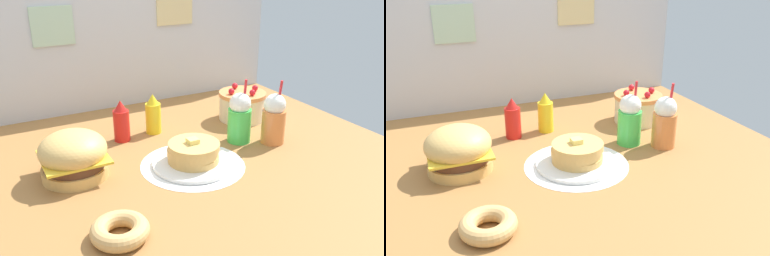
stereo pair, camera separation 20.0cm
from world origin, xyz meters
The scene contains 11 objects.
ground_plane centered at (0.00, 0.00, -0.01)m, with size 2.26×1.92×0.02m, color #9E6B38.
back_wall centered at (0.00, 0.96, 0.41)m, with size 2.26×0.04×0.80m.
doily_mat centered at (0.02, -0.03, 0.00)m, with size 0.50×0.50×0.00m, color white.
burger centered at (-0.49, 0.13, 0.10)m, with size 0.30×0.30×0.22m.
pancake_stack centered at (0.03, -0.03, 0.05)m, with size 0.39×0.39×0.14m.
layer_cake centered at (0.58, 0.36, 0.09)m, with size 0.29×0.29×0.21m.
ketchup_bottle centered at (-0.17, 0.41, 0.11)m, with size 0.09×0.09×0.23m.
mustard_bottle centered at (0.02, 0.43, 0.11)m, with size 0.09×0.09×0.23m.
cream_soda_cup centered at (0.38, 0.10, 0.13)m, with size 0.13×0.13×0.34m.
orange_float_cup centered at (0.53, 0.00, 0.13)m, with size 0.13×0.13×0.34m.
donut_pink_glaze centered at (-0.46, -0.39, 0.03)m, with size 0.21×0.21×0.06m.
Camera 2 is at (-0.63, -1.65, 0.92)m, focal length 38.33 mm.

